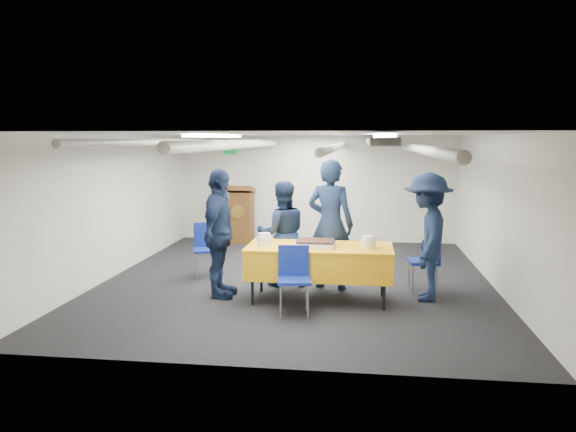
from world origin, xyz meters
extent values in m
plane|color=black|center=(0.00, 0.00, 0.00)|extent=(7.00, 7.00, 0.00)
cube|color=silver|center=(0.00, 3.49, 1.15)|extent=(6.00, 0.02, 2.30)
cube|color=silver|center=(-2.99, 0.00, 1.15)|extent=(0.02, 7.00, 2.30)
cube|color=silver|center=(2.99, 0.00, 1.15)|extent=(0.02, 7.00, 2.30)
cube|color=silver|center=(0.00, 0.00, 2.29)|extent=(6.00, 7.00, 0.02)
cylinder|color=silver|center=(-2.00, 0.00, 2.18)|extent=(0.10, 6.90, 0.10)
cylinder|color=silver|center=(-0.90, 0.00, 2.14)|extent=(0.14, 6.90, 0.14)
cylinder|color=silver|center=(0.60, 0.00, 2.10)|extent=(0.10, 6.90, 0.10)
cylinder|color=silver|center=(1.90, 0.00, 2.06)|extent=(0.14, 6.90, 0.14)
cube|color=gray|center=(1.20, 0.00, 2.20)|extent=(0.28, 6.90, 0.08)
cube|color=white|center=(-1.30, 0.00, 2.27)|extent=(0.25, 2.60, 0.04)
cube|color=white|center=(1.30, 0.00, 2.27)|extent=(0.25, 2.60, 0.04)
cube|color=#0C591E|center=(-1.90, 3.47, 1.95)|extent=(0.30, 0.04, 0.12)
cylinder|color=black|center=(-0.44, -1.45, 0.18)|extent=(0.04, 0.04, 0.36)
cylinder|color=black|center=(1.31, -1.45, 0.18)|extent=(0.04, 0.04, 0.36)
cylinder|color=black|center=(-0.44, -0.77, 0.18)|extent=(0.04, 0.04, 0.36)
cylinder|color=black|center=(1.31, -0.77, 0.18)|extent=(0.04, 0.04, 0.36)
cube|color=yellow|center=(0.43, -1.11, 0.54)|extent=(1.97, 0.90, 0.39)
cube|color=yellow|center=(0.43, -1.11, 0.76)|extent=(1.99, 0.92, 0.03)
cube|color=white|center=(0.38, -1.15, 0.80)|extent=(0.51, 0.41, 0.06)
cube|color=black|center=(0.38, -1.15, 0.84)|extent=(0.49, 0.39, 0.03)
sphere|color=navy|center=(0.15, -1.34, 0.84)|extent=(0.04, 0.04, 0.04)
sphere|color=navy|center=(0.15, -0.97, 0.84)|extent=(0.04, 0.04, 0.04)
sphere|color=navy|center=(0.27, -1.34, 0.84)|extent=(0.04, 0.04, 0.04)
sphere|color=navy|center=(0.27, -0.97, 0.84)|extent=(0.04, 0.04, 0.04)
sphere|color=navy|center=(0.38, -1.34, 0.84)|extent=(0.04, 0.04, 0.04)
sphere|color=navy|center=(0.38, -0.97, 0.84)|extent=(0.04, 0.04, 0.04)
sphere|color=navy|center=(0.49, -1.34, 0.84)|extent=(0.04, 0.04, 0.04)
sphere|color=navy|center=(0.49, -0.97, 0.84)|extent=(0.04, 0.04, 0.04)
sphere|color=navy|center=(0.60, -1.34, 0.84)|extent=(0.04, 0.04, 0.04)
sphere|color=navy|center=(0.60, -0.97, 0.84)|extent=(0.04, 0.04, 0.04)
sphere|color=navy|center=(0.13, -1.24, 0.84)|extent=(0.04, 0.04, 0.04)
sphere|color=navy|center=(0.63, -1.24, 0.84)|extent=(0.04, 0.04, 0.04)
sphere|color=navy|center=(0.13, -1.15, 0.84)|extent=(0.04, 0.04, 0.04)
sphere|color=navy|center=(0.63, -1.15, 0.84)|extent=(0.04, 0.04, 0.04)
sphere|color=navy|center=(0.13, -1.06, 0.84)|extent=(0.04, 0.04, 0.04)
sphere|color=navy|center=(0.63, -1.06, 0.84)|extent=(0.04, 0.04, 0.04)
cylinder|color=white|center=(-0.33, -1.16, 0.83)|extent=(0.20, 0.20, 0.12)
cylinder|color=white|center=(-0.33, -1.16, 0.91)|extent=(0.17, 0.17, 0.05)
cylinder|color=white|center=(1.10, -1.16, 0.83)|extent=(0.20, 0.20, 0.12)
cylinder|color=white|center=(1.10, -1.16, 0.91)|extent=(0.16, 0.16, 0.05)
cube|color=brown|center=(-1.60, 3.05, 0.55)|extent=(0.55, 0.45, 1.10)
cube|color=brown|center=(-1.60, 3.02, 1.15)|extent=(0.62, 0.53, 0.21)
cylinder|color=gold|center=(-1.60, 2.81, 0.70)|extent=(0.28, 0.02, 0.28)
cylinder|color=gray|center=(0.02, -1.99, 0.21)|extent=(0.02, 0.02, 0.43)
cylinder|color=gray|center=(0.36, -1.94, 0.21)|extent=(0.02, 0.02, 0.43)
cylinder|color=gray|center=(-0.03, -1.65, 0.21)|extent=(0.02, 0.02, 0.43)
cylinder|color=gray|center=(0.30, -1.60, 0.21)|extent=(0.02, 0.02, 0.43)
cube|color=navy|center=(0.16, -1.79, 0.45)|extent=(0.48, 0.48, 0.04)
cube|color=navy|center=(0.13, -1.61, 0.67)|extent=(0.40, 0.10, 0.40)
cylinder|color=gray|center=(1.72, -0.29, 0.21)|extent=(0.02, 0.02, 0.43)
cylinder|color=gray|center=(1.75, -0.63, 0.21)|extent=(0.02, 0.02, 0.43)
cylinder|color=gray|center=(2.06, -0.26, 0.21)|extent=(0.02, 0.02, 0.43)
cylinder|color=gray|center=(2.09, -0.60, 0.21)|extent=(0.02, 0.02, 0.43)
cube|color=navy|center=(1.90, -0.45, 0.45)|extent=(0.45, 0.45, 0.04)
cube|color=navy|center=(2.09, -0.43, 0.67)|extent=(0.07, 0.40, 0.40)
cylinder|color=gray|center=(-1.58, -0.24, 0.21)|extent=(0.02, 0.02, 0.43)
cylinder|color=gray|center=(-1.26, -0.13, 0.21)|extent=(0.02, 0.02, 0.43)
cylinder|color=gray|center=(-1.69, 0.08, 0.21)|extent=(0.02, 0.02, 0.43)
cylinder|color=gray|center=(-1.36, 0.19, 0.21)|extent=(0.02, 0.02, 0.43)
cube|color=navy|center=(-1.47, -0.03, 0.45)|extent=(0.53, 0.53, 0.04)
cube|color=navy|center=(-1.53, 0.15, 0.67)|extent=(0.39, 0.16, 0.40)
imported|color=black|center=(0.54, -0.42, 0.97)|extent=(0.81, 0.64, 1.94)
imported|color=black|center=(-0.20, -0.35, 0.80)|extent=(0.91, 0.79, 1.60)
imported|color=black|center=(-0.98, -1.10, 0.91)|extent=(0.46, 1.07, 1.82)
imported|color=black|center=(1.90, -0.85, 0.89)|extent=(0.79, 1.22, 1.77)
camera|label=1|loc=(0.99, -8.66, 2.23)|focal=35.00mm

